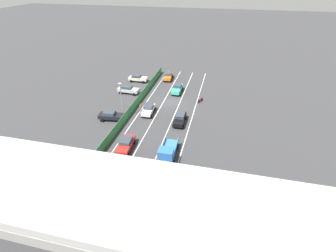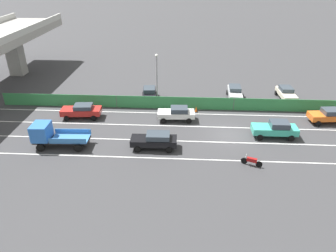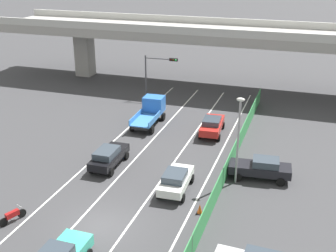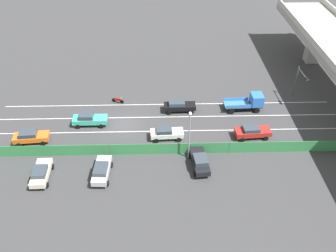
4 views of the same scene
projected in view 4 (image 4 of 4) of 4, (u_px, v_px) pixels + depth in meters
ground_plane at (125, 124)px, 50.66m from camera, size 300.00×300.00×0.00m
lane_line_left_edge at (168, 104)px, 54.76m from camera, size 0.14×48.17×0.01m
lane_line_mid_left at (168, 117)px, 52.11m from camera, size 0.14×48.17×0.01m
lane_line_mid_right at (169, 131)px, 49.46m from camera, size 0.14×48.17×0.01m
lane_line_right_edge at (170, 147)px, 46.81m from camera, size 0.14×48.17×0.01m
green_fence at (170, 149)px, 45.23m from camera, size 0.10×44.27×1.62m
car_hatchback_white at (166, 133)px, 47.69m from camera, size 2.12×4.35×1.62m
car_sedan_red at (252, 131)px, 47.87m from camera, size 2.28×4.74×1.65m
car_taxi_orange at (30, 136)px, 47.01m from camera, size 2.29×4.56×1.67m
car_taxi_teal at (89, 119)px, 50.09m from camera, size 1.99×4.68×1.76m
car_sedan_black at (179, 106)px, 52.79m from camera, size 1.99×4.58×1.65m
flatbed_truck_blue at (250, 102)px, 52.95m from camera, size 2.45×5.53×2.45m
motorcycle at (118, 100)px, 54.86m from camera, size 0.89×1.86×0.93m
parked_sedan_cream at (41, 173)px, 41.68m from camera, size 4.47×2.06×1.62m
parked_wagon_silver at (102, 170)px, 41.97m from camera, size 4.64×2.10×1.67m
parked_sedan_dark at (200, 161)px, 43.25m from camera, size 4.83×2.31×1.69m
traffic_light at (301, 80)px, 53.30m from camera, size 3.94×0.43×5.09m
street_lamp at (189, 131)px, 42.69m from camera, size 0.60×0.36×6.74m
traffic_cone at (148, 148)px, 46.04m from camera, size 0.47×0.47×0.71m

